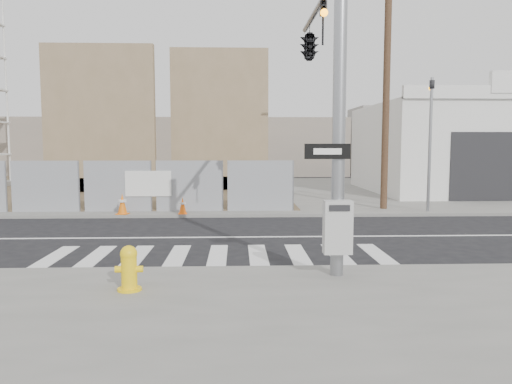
{
  "coord_description": "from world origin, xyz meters",
  "views": [
    {
      "loc": [
        0.5,
        -14.64,
        2.76
      ],
      "look_at": [
        1.02,
        -0.51,
        1.4
      ],
      "focal_mm": 35.0,
      "sensor_mm": 36.0,
      "label": 1
    }
  ],
  "objects_px": {
    "fire_hydrant": "(129,268)",
    "traffic_cone_d": "(183,206)",
    "signal_pole": "(317,63)",
    "traffic_cone_c": "(122,204)",
    "auto_shop": "(478,148)"
  },
  "relations": [
    {
      "from": "signal_pole",
      "to": "auto_shop",
      "type": "bearing_deg",
      "value": 52.54
    },
    {
      "from": "fire_hydrant",
      "to": "traffic_cone_c",
      "type": "xyz_separation_m",
      "value": [
        -2.39,
        9.96,
        -0.02
      ]
    },
    {
      "from": "traffic_cone_d",
      "to": "signal_pole",
      "type": "bearing_deg",
      "value": -56.89
    },
    {
      "from": "signal_pole",
      "to": "traffic_cone_c",
      "type": "height_order",
      "value": "signal_pole"
    },
    {
      "from": "auto_shop",
      "to": "traffic_cone_d",
      "type": "relative_size",
      "value": 18.94
    },
    {
      "from": "auto_shop",
      "to": "fire_hydrant",
      "type": "height_order",
      "value": "auto_shop"
    },
    {
      "from": "auto_shop",
      "to": "fire_hydrant",
      "type": "xyz_separation_m",
      "value": [
        -15.47,
        -18.71,
        -2.01
      ]
    },
    {
      "from": "fire_hydrant",
      "to": "traffic_cone_d",
      "type": "height_order",
      "value": "fire_hydrant"
    },
    {
      "from": "signal_pole",
      "to": "traffic_cone_c",
      "type": "distance_m",
      "value": 9.89
    },
    {
      "from": "signal_pole",
      "to": "traffic_cone_d",
      "type": "height_order",
      "value": "signal_pole"
    },
    {
      "from": "fire_hydrant",
      "to": "traffic_cone_c",
      "type": "relative_size",
      "value": 1.05
    },
    {
      "from": "fire_hydrant",
      "to": "traffic_cone_c",
      "type": "height_order",
      "value": "fire_hydrant"
    },
    {
      "from": "auto_shop",
      "to": "traffic_cone_d",
      "type": "bearing_deg",
      "value": -150.71
    },
    {
      "from": "fire_hydrant",
      "to": "traffic_cone_d",
      "type": "relative_size",
      "value": 1.3
    },
    {
      "from": "auto_shop",
      "to": "traffic_cone_d",
      "type": "height_order",
      "value": "auto_shop"
    }
  ]
}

